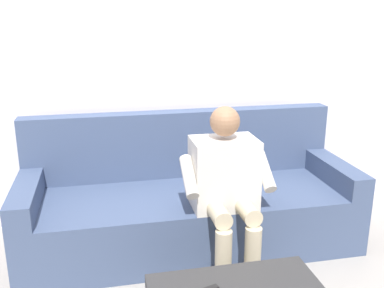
# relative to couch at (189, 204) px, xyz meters

# --- Properties ---
(back_wall) EXTENTS (4.69, 0.06, 2.47)m
(back_wall) POSITION_rel_couch_xyz_m (0.00, -0.50, 0.95)
(back_wall) COLOR silver
(back_wall) RESTS_ON ground
(couch) EXTENTS (2.30, 0.83, 0.91)m
(couch) POSITION_rel_couch_xyz_m (0.00, 0.00, 0.00)
(couch) COLOR #3D4C6B
(couch) RESTS_ON ground
(person_solo_seated) EXTENTS (0.56, 0.53, 1.06)m
(person_solo_seated) POSITION_rel_couch_xyz_m (-0.16, 0.38, 0.31)
(person_solo_seated) COLOR beige
(person_solo_seated) RESTS_ON ground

